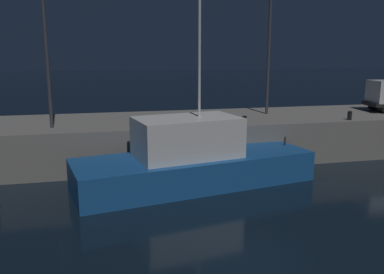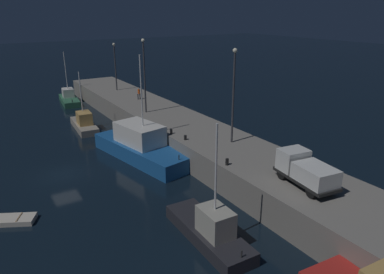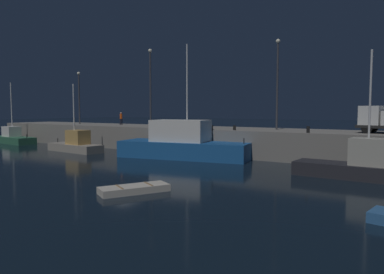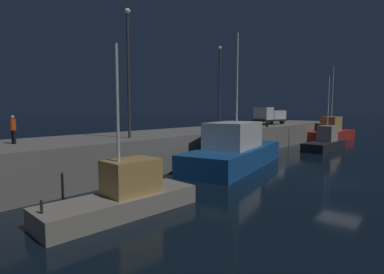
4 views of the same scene
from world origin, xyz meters
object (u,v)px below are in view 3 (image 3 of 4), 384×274
at_px(dockworker, 121,118).
at_px(lamp_post_west, 79,93).
at_px(fishing_boat_orange, 183,144).
at_px(fishing_trawler_green, 14,138).
at_px(fishing_boat_white, 76,144).
at_px(rowboat_white_mid, 134,189).
at_px(bollard_east, 234,128).
at_px(fishing_boat_blue, 359,166).
at_px(lamp_post_east, 150,82).
at_px(lamp_post_central, 277,78).
at_px(bollard_west, 308,130).
at_px(bollard_central, 212,127).

bearing_deg(dockworker, lamp_post_west, -177.23).
height_order(fishing_boat_orange, fishing_trawler_green, fishing_boat_orange).
relative_size(fishing_boat_white, rowboat_white_mid, 1.84).
xyz_separation_m(lamp_post_west, bollard_east, (26.37, -2.93, -4.15)).
height_order(fishing_boat_blue, lamp_post_west, lamp_post_west).
distance_m(lamp_post_east, dockworker, 8.42).
distance_m(fishing_trawler_green, lamp_post_central, 37.15).
height_order(rowboat_white_mid, bollard_west, bollard_west).
relative_size(lamp_post_central, bollard_west, 15.85).
height_order(fishing_boat_white, bollard_central, fishing_boat_white).
bearing_deg(bollard_west, bollard_central, -179.87).
distance_m(lamp_post_west, bollard_east, 26.86).
xyz_separation_m(lamp_post_west, bollard_west, (33.60, -3.19, -4.10)).
xyz_separation_m(fishing_boat_blue, lamp_post_east, (-23.71, 6.51, 7.03)).
bearing_deg(fishing_boat_orange, lamp_post_east, 151.23).
height_order(lamp_post_west, bollard_west, lamp_post_west).
xyz_separation_m(fishing_boat_blue, bollard_east, (-12.12, 5.37, 2.03)).
relative_size(dockworker, bollard_east, 3.63).
xyz_separation_m(rowboat_white_mid, bollard_west, (5.09, 16.59, 2.78)).
bearing_deg(lamp_post_east, fishing_boat_white, -130.02).
bearing_deg(bollard_central, bollard_west, 0.13).
bearing_deg(lamp_post_central, fishing_trawler_green, -169.21).
xyz_separation_m(dockworker, bollard_central, (16.11, -3.60, -0.72)).
xyz_separation_m(dockworker, bollard_east, (18.51, -3.31, -0.74)).
bearing_deg(bollard_central, lamp_post_east, 171.15).
bearing_deg(bollard_east, lamp_post_central, 49.61).
bearing_deg(dockworker, bollard_west, -7.91).
relative_size(fishing_boat_blue, fishing_boat_orange, 0.64).
bearing_deg(bollard_west, dockworker, 172.09).
height_order(fishing_boat_blue, lamp_post_central, lamp_post_central).
height_order(fishing_boat_white, lamp_post_east, lamp_post_east).
xyz_separation_m(fishing_boat_blue, fishing_trawler_green, (-44.94, 2.07, -0.12)).
relative_size(fishing_boat_white, fishing_boat_orange, 0.57).
xyz_separation_m(rowboat_white_mid, dockworker, (-20.65, 20.16, 3.47)).
height_order(lamp_post_central, bollard_central, lamp_post_central).
bearing_deg(dockworker, rowboat_white_mid, -44.31).
distance_m(fishing_boat_orange, lamp_post_west, 23.82).
bearing_deg(fishing_boat_white, lamp_post_central, 23.92).
relative_size(fishing_boat_blue, fishing_boat_white, 1.14).
bearing_deg(fishing_boat_white, fishing_boat_blue, -0.00).
xyz_separation_m(fishing_trawler_green, bollard_central, (30.41, 3.01, 2.17)).
bearing_deg(lamp_post_west, bollard_central, -7.64).
height_order(rowboat_white_mid, bollard_east, bollard_east).
distance_m(fishing_boat_white, fishing_trawler_green, 15.90).
xyz_separation_m(lamp_post_west, bollard_central, (23.97, -3.22, -4.13)).
height_order(fishing_trawler_green, dockworker, fishing_trawler_green).
bearing_deg(lamp_post_east, lamp_post_central, 9.29).
height_order(fishing_boat_orange, lamp_post_east, lamp_post_east).
bearing_deg(bollard_west, fishing_boat_orange, -166.31).
relative_size(fishing_boat_white, bollard_central, 15.04).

